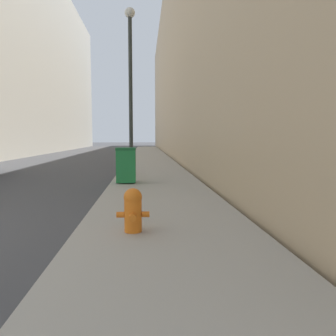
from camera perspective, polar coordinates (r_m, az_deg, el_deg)
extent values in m
cube|color=#9E998E|center=(22.56, -3.13, 1.46)|extent=(2.98, 60.00, 0.13)
cube|color=tan|center=(32.17, 10.79, 16.71)|extent=(12.00, 60.00, 15.96)
cylinder|color=orange|center=(5.17, -6.11, -8.32)|extent=(0.27, 0.27, 0.49)
sphere|color=orange|center=(5.11, -6.14, -5.10)|extent=(0.28, 0.28, 0.28)
cylinder|color=orange|center=(5.10, -6.15, -4.15)|extent=(0.08, 0.08, 0.06)
cylinder|color=orange|center=(4.98, -6.19, -8.57)|extent=(0.11, 0.12, 0.11)
cylinder|color=orange|center=(5.18, -8.30, -8.05)|extent=(0.12, 0.09, 0.09)
cylinder|color=orange|center=(5.16, -3.92, -8.04)|extent=(0.12, 0.09, 0.09)
cube|color=#1E7538|center=(10.64, -7.30, 0.35)|extent=(0.60, 0.67, 1.03)
cube|color=#16572A|center=(10.60, -7.33, 3.33)|extent=(0.62, 0.69, 0.08)
cylinder|color=black|center=(10.99, -8.52, -1.94)|extent=(0.05, 0.16, 0.16)
cylinder|color=black|center=(10.96, -5.84, -1.93)|extent=(0.05, 0.16, 0.16)
cylinder|color=#2D332D|center=(13.24, -6.38, -0.48)|extent=(0.28, 0.28, 0.25)
cylinder|color=#2D332D|center=(13.27, -6.51, 12.17)|extent=(0.15, 0.15, 6.09)
sphere|color=silver|center=(14.02, -6.67, 25.28)|extent=(0.39, 0.39, 0.39)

